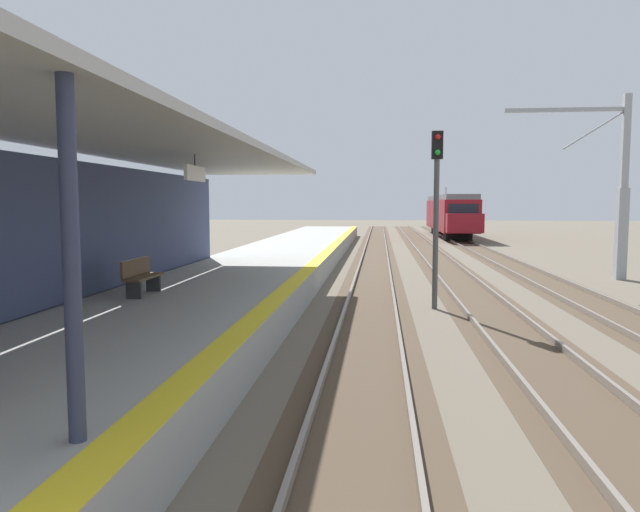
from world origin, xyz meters
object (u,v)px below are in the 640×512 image
object	(u,v)px
rail_signal_post	(436,201)
catenary_pylon_far_side	(615,191)
approaching_train	(450,214)
platform_bench	(141,275)

from	to	relation	value
rail_signal_post	catenary_pylon_far_side	distance (m)	11.03
approaching_train	rail_signal_post	xyz separation A→B (m)	(-4.91, -38.61, 1.02)
rail_signal_post	platform_bench	distance (m)	8.54
approaching_train	catenary_pylon_far_side	world-z (taller)	catenary_pylon_far_side
approaching_train	catenary_pylon_far_side	distance (m)	31.10
platform_bench	rail_signal_post	bearing A→B (deg)	27.52
approaching_train	platform_bench	world-z (taller)	approaching_train
rail_signal_post	catenary_pylon_far_side	world-z (taller)	catenary_pylon_far_side
platform_bench	approaching_train	bearing A→B (deg)	73.83
approaching_train	rail_signal_post	distance (m)	38.93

